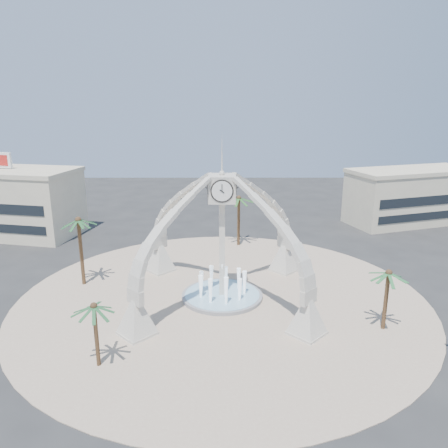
{
  "coord_description": "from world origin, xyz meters",
  "views": [
    {
      "loc": [
        0.07,
        -39.65,
        18.88
      ],
      "look_at": [
        0.19,
        2.0,
        7.06
      ],
      "focal_mm": 35.0,
      "sensor_mm": 36.0,
      "label": 1
    }
  ],
  "objects_px": {
    "fountain": "(222,295)",
    "palm_west": "(78,221)",
    "palm_south": "(94,307)",
    "clock_tower": "(222,235)",
    "palm_east": "(389,274)",
    "palm_north": "(239,199)"
  },
  "relations": [
    {
      "from": "fountain",
      "to": "palm_west",
      "type": "relative_size",
      "value": 1.01
    },
    {
      "from": "palm_north",
      "to": "palm_south",
      "type": "relative_size",
      "value": 1.34
    },
    {
      "from": "palm_east",
      "to": "palm_west",
      "type": "height_order",
      "value": "palm_west"
    },
    {
      "from": "fountain",
      "to": "palm_east",
      "type": "relative_size",
      "value": 1.37
    },
    {
      "from": "fountain",
      "to": "palm_east",
      "type": "height_order",
      "value": "palm_east"
    },
    {
      "from": "fountain",
      "to": "palm_south",
      "type": "relative_size",
      "value": 1.47
    },
    {
      "from": "palm_east",
      "to": "clock_tower",
      "type": "bearing_deg",
      "value": 155.99
    },
    {
      "from": "clock_tower",
      "to": "palm_north",
      "type": "height_order",
      "value": "clock_tower"
    },
    {
      "from": "clock_tower",
      "to": "palm_south",
      "type": "xyz_separation_m",
      "value": [
        -9.1,
        -11.47,
        -1.73
      ]
    },
    {
      "from": "palm_east",
      "to": "fountain",
      "type": "bearing_deg",
      "value": 155.99
    },
    {
      "from": "clock_tower",
      "to": "palm_south",
      "type": "height_order",
      "value": "clock_tower"
    },
    {
      "from": "palm_east",
      "to": "palm_north",
      "type": "relative_size",
      "value": 0.8
    },
    {
      "from": "clock_tower",
      "to": "fountain",
      "type": "height_order",
      "value": "clock_tower"
    },
    {
      "from": "fountain",
      "to": "palm_south",
      "type": "height_order",
      "value": "palm_south"
    },
    {
      "from": "clock_tower",
      "to": "palm_west",
      "type": "relative_size",
      "value": 2.27
    },
    {
      "from": "palm_south",
      "to": "palm_east",
      "type": "bearing_deg",
      "value": 13.09
    },
    {
      "from": "fountain",
      "to": "palm_south",
      "type": "distance_m",
      "value": 15.31
    },
    {
      "from": "palm_east",
      "to": "palm_south",
      "type": "height_order",
      "value": "palm_east"
    },
    {
      "from": "clock_tower",
      "to": "palm_east",
      "type": "relative_size",
      "value": 3.07
    },
    {
      "from": "palm_west",
      "to": "palm_south",
      "type": "distance_m",
      "value": 16.03
    },
    {
      "from": "palm_west",
      "to": "palm_south",
      "type": "relative_size",
      "value": 1.45
    },
    {
      "from": "palm_east",
      "to": "palm_north",
      "type": "xyz_separation_m",
      "value": [
        -11.62,
        22.48,
        1.34
      ]
    }
  ]
}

